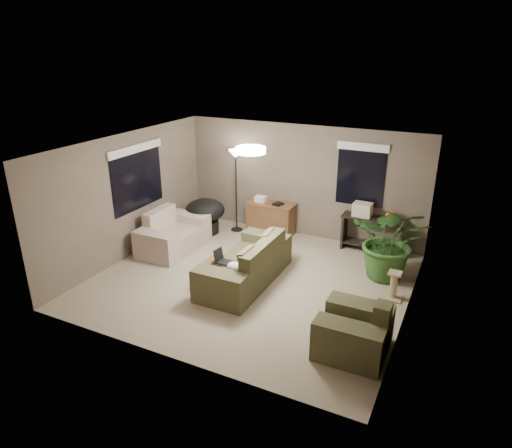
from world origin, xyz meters
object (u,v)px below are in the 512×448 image
at_px(loveseat, 172,236).
at_px(console_table, 373,232).
at_px(papasan_chair, 205,213).
at_px(houseplant, 390,249).
at_px(floor_lamp, 236,164).
at_px(armchair, 355,332).
at_px(desk, 271,218).
at_px(coffee_table, 229,269).
at_px(cat_scratching_post, 393,287).
at_px(main_sofa, 247,267).

height_order(loveseat, console_table, loveseat).
bearing_deg(papasan_chair, houseplant, -5.08).
height_order(papasan_chair, floor_lamp, floor_lamp).
xyz_separation_m(loveseat, houseplant, (4.37, 0.70, 0.28)).
bearing_deg(papasan_chair, loveseat, -97.83).
height_order(armchair, houseplant, houseplant).
bearing_deg(desk, floor_lamp, -170.32).
height_order(coffee_table, cat_scratching_post, cat_scratching_post).
relative_size(console_table, papasan_chair, 1.10).
bearing_deg(armchair, coffee_table, 161.88).
relative_size(loveseat, papasan_chair, 1.35).
relative_size(desk, floor_lamp, 0.58).
bearing_deg(papasan_chair, coffee_table, -49.14).
bearing_deg(desk, houseplant, -18.66).
relative_size(armchair, cat_scratching_post, 2.00).
bearing_deg(cat_scratching_post, coffee_table, -161.89).
distance_m(armchair, papasan_chair, 5.09).
height_order(console_table, houseplant, houseplant).
distance_m(desk, papasan_chair, 1.50).
bearing_deg(desk, armchair, -50.12).
relative_size(main_sofa, armchair, 2.20).
relative_size(loveseat, cat_scratching_post, 3.20).
xyz_separation_m(desk, cat_scratching_post, (3.08, -1.70, -0.16)).
height_order(houseplant, cat_scratching_post, houseplant).
height_order(coffee_table, papasan_chair, papasan_chair).
xyz_separation_m(papasan_chair, floor_lamp, (0.58, 0.45, 1.13)).
bearing_deg(armchair, loveseat, 158.27).
distance_m(papasan_chair, cat_scratching_post, 4.60).
distance_m(desk, floor_lamp, 1.47).
relative_size(desk, console_table, 0.85).
bearing_deg(cat_scratching_post, loveseat, 179.51).
xyz_separation_m(console_table, houseplant, (0.54, -1.03, 0.14)).
distance_m(console_table, cat_scratching_post, 1.95).
distance_m(floor_lamp, cat_scratching_post, 4.41).
height_order(loveseat, cat_scratching_post, loveseat).
distance_m(coffee_table, houseplant, 2.98).
bearing_deg(armchair, console_table, 98.92).
bearing_deg(loveseat, desk, 47.40).
height_order(floor_lamp, cat_scratching_post, floor_lamp).
bearing_deg(desk, console_table, 1.82).
xyz_separation_m(desk, papasan_chair, (-1.38, -0.58, 0.09)).
bearing_deg(console_table, coffee_table, -126.13).
height_order(armchair, papasan_chair, armchair).
height_order(main_sofa, houseplant, houseplant).
relative_size(papasan_chair, floor_lamp, 0.62).
xyz_separation_m(main_sofa, desk, (-0.56, 2.26, 0.08)).
relative_size(coffee_table, houseplant, 0.67).
height_order(papasan_chair, cat_scratching_post, papasan_chair).
height_order(coffee_table, floor_lamp, floor_lamp).
xyz_separation_m(main_sofa, loveseat, (-2.09, 0.60, 0.00)).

